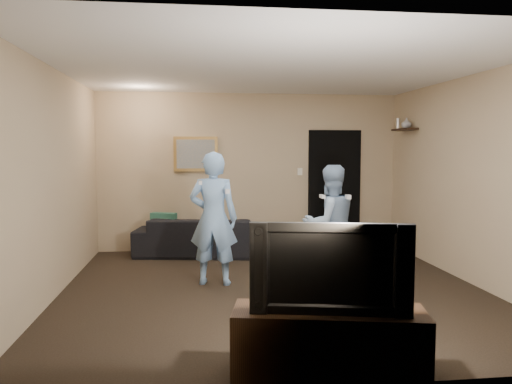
{
  "coord_description": "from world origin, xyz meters",
  "views": [
    {
      "loc": [
        -0.92,
        -5.8,
        1.68
      ],
      "look_at": [
        -0.17,
        0.3,
        1.15
      ],
      "focal_mm": 35.0,
      "sensor_mm": 36.0,
      "label": 1
    }
  ],
  "objects": [
    {
      "name": "ground",
      "position": [
        0.0,
        0.0,
        0.0
      ],
      "size": [
        5.0,
        5.0,
        0.0
      ],
      "primitive_type": "plane",
      "color": "black",
      "rests_on": "ground"
    },
    {
      "name": "ceiling",
      "position": [
        0.0,
        0.0,
        2.6
      ],
      "size": [
        5.0,
        5.0,
        0.04
      ],
      "primitive_type": "cube",
      "color": "silver",
      "rests_on": "wall_back"
    },
    {
      "name": "wall_back",
      "position": [
        0.0,
        2.5,
        1.3
      ],
      "size": [
        5.0,
        0.04,
        2.6
      ],
      "primitive_type": "cube",
      "color": "tan",
      "rests_on": "ground"
    },
    {
      "name": "wall_front",
      "position": [
        0.0,
        -2.5,
        1.3
      ],
      "size": [
        5.0,
        0.04,
        2.6
      ],
      "primitive_type": "cube",
      "color": "tan",
      "rests_on": "ground"
    },
    {
      "name": "wall_left",
      "position": [
        -2.5,
        0.0,
        1.3
      ],
      "size": [
        0.04,
        5.0,
        2.6
      ],
      "primitive_type": "cube",
      "color": "tan",
      "rests_on": "ground"
    },
    {
      "name": "wall_right",
      "position": [
        2.5,
        0.0,
        1.3
      ],
      "size": [
        0.04,
        5.0,
        2.6
      ],
      "primitive_type": "cube",
      "color": "tan",
      "rests_on": "ground"
    },
    {
      "name": "sofa",
      "position": [
        -0.81,
        2.07,
        0.3
      ],
      "size": [
        2.18,
        1.12,
        0.61
      ],
      "primitive_type": "imported",
      "rotation": [
        0.0,
        0.0,
        2.99
      ],
      "color": "black",
      "rests_on": "ground"
    },
    {
      "name": "throw_pillow",
      "position": [
        -1.41,
        2.07,
        0.48
      ],
      "size": [
        0.43,
        0.26,
        0.41
      ],
      "primitive_type": "cube",
      "rotation": [
        0.0,
        0.0,
        -0.34
      ],
      "color": "#194B3D",
      "rests_on": "sofa"
    },
    {
      "name": "painting_frame",
      "position": [
        -0.9,
        2.48,
        1.6
      ],
      "size": [
        0.72,
        0.05,
        0.57
      ],
      "primitive_type": "cube",
      "color": "olive",
      "rests_on": "wall_back"
    },
    {
      "name": "painting_canvas",
      "position": [
        -0.9,
        2.45,
        1.6
      ],
      "size": [
        0.62,
        0.01,
        0.47
      ],
      "primitive_type": "cube",
      "color": "slate",
      "rests_on": "painting_frame"
    },
    {
      "name": "doorway",
      "position": [
        1.45,
        2.47,
        1.0
      ],
      "size": [
        0.9,
        0.06,
        2.0
      ],
      "primitive_type": "cube",
      "color": "black",
      "rests_on": "ground"
    },
    {
      "name": "light_switch",
      "position": [
        0.85,
        2.48,
        1.3
      ],
      "size": [
        0.08,
        0.02,
        0.12
      ],
      "primitive_type": "cube",
      "color": "silver",
      "rests_on": "wall_back"
    },
    {
      "name": "wall_shelf",
      "position": [
        2.39,
        1.8,
        1.99
      ],
      "size": [
        0.2,
        0.6,
        0.03
      ],
      "primitive_type": "cube",
      "color": "black",
      "rests_on": "wall_right"
    },
    {
      "name": "shelf_vase",
      "position": [
        2.39,
        1.73,
        2.09
      ],
      "size": [
        0.16,
        0.16,
        0.16
      ],
      "primitive_type": "imported",
      "rotation": [
        0.0,
        0.0,
        0.03
      ],
      "color": "#A1A1A5",
      "rests_on": "wall_shelf"
    },
    {
      "name": "shelf_figurine",
      "position": [
        2.39,
        2.06,
        2.09
      ],
      "size": [
        0.06,
        0.06,
        0.18
      ],
      "primitive_type": "cylinder",
      "color": "silver",
      "rests_on": "wall_shelf"
    },
    {
      "name": "tv_console",
      "position": [
        0.05,
        -2.32,
        0.25
      ],
      "size": [
        1.48,
        0.73,
        0.5
      ],
      "primitive_type": "cube",
      "rotation": [
        0.0,
        0.0,
        -0.21
      ],
      "color": "black",
      "rests_on": "ground"
    },
    {
      "name": "television",
      "position": [
        0.05,
        -2.32,
        0.83
      ],
      "size": [
        1.16,
        0.38,
        0.66
      ],
      "primitive_type": "imported",
      "rotation": [
        0.0,
        0.0,
        -0.21
      ],
      "color": "black",
      "rests_on": "tv_console"
    },
    {
      "name": "wii_player_left",
      "position": [
        -0.7,
        0.33,
        0.83
      ],
      "size": [
        0.67,
        0.55,
        1.65
      ],
      "color": "#7DA9DA",
      "rests_on": "ground"
    },
    {
      "name": "wii_player_right",
      "position": [
        0.76,
        0.23,
        0.74
      ],
      "size": [
        0.82,
        0.69,
        1.48
      ],
      "color": "#85A2C1",
      "rests_on": "ground"
    }
  ]
}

